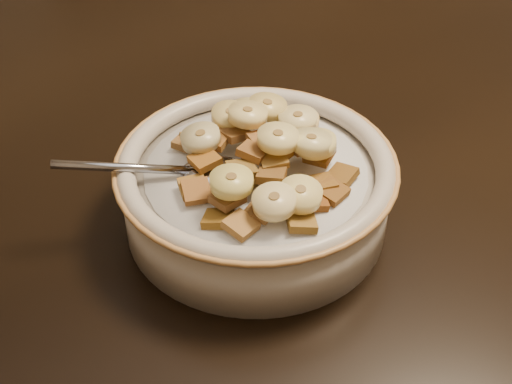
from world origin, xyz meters
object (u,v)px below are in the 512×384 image
table (367,116)px  cereal_bowl (256,197)px  chair (188,31)px  spoon (213,171)px

table → cereal_bowl: 0.22m
chair → spoon: 0.94m
table → spoon: 0.25m
chair → spoon: chair is taller
chair → spoon: size_ratio=18.78×
table → cereal_bowl: bearing=-152.8°
cereal_bowl → chair: bearing=65.9°
spoon → table: bearing=133.6°
table → spoon: bearing=-159.0°
table → spoon: size_ratio=27.90×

